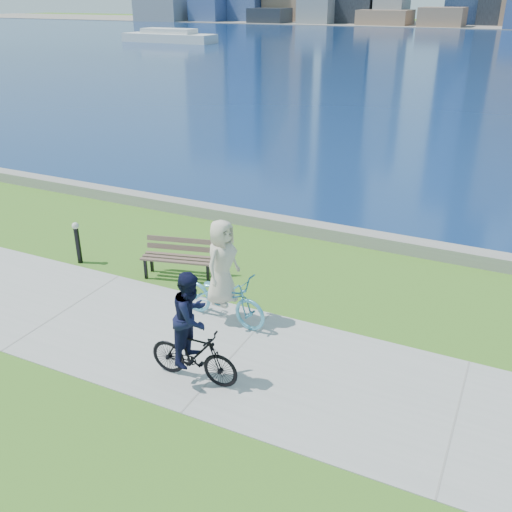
{
  "coord_description": "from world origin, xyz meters",
  "views": [
    {
      "loc": [
        4.26,
        -7.76,
        6.15
      ],
      "look_at": [
        -0.51,
        2.1,
        1.1
      ],
      "focal_mm": 40.0,
      "sensor_mm": 36.0,
      "label": 1
    }
  ],
  "objects_px": {
    "park_bench": "(180,255)",
    "bollard_lamp": "(77,240)",
    "cyclist_man": "(192,337)",
    "cyclist_woman": "(223,285)"
  },
  "relations": [
    {
      "from": "park_bench",
      "to": "bollard_lamp",
      "type": "bearing_deg",
      "value": 175.38
    },
    {
      "from": "cyclist_man",
      "to": "park_bench",
      "type": "bearing_deg",
      "value": 33.97
    },
    {
      "from": "bollard_lamp",
      "to": "cyclist_man",
      "type": "relative_size",
      "value": 0.52
    },
    {
      "from": "park_bench",
      "to": "cyclist_woman",
      "type": "relative_size",
      "value": 0.84
    },
    {
      "from": "cyclist_woman",
      "to": "cyclist_man",
      "type": "bearing_deg",
      "value": -158.22
    },
    {
      "from": "park_bench",
      "to": "cyclist_man",
      "type": "xyz_separation_m",
      "value": [
        2.42,
        -3.33,
        0.34
      ]
    },
    {
      "from": "park_bench",
      "to": "bollard_lamp",
      "type": "distance_m",
      "value": 2.73
    },
    {
      "from": "park_bench",
      "to": "bollard_lamp",
      "type": "height_order",
      "value": "bollard_lamp"
    },
    {
      "from": "bollard_lamp",
      "to": "cyclist_woman",
      "type": "height_order",
      "value": "cyclist_woman"
    },
    {
      "from": "park_bench",
      "to": "cyclist_woman",
      "type": "height_order",
      "value": "cyclist_woman"
    }
  ]
}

